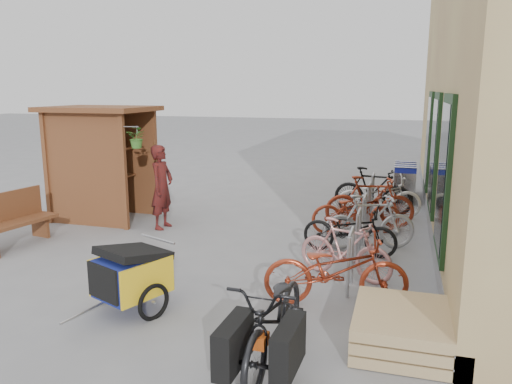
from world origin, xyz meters
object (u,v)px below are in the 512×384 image
(kiosk, at_px, (98,147))
(bike_4, at_px, (356,211))
(bench, at_px, (11,219))
(child_trailer, at_px, (131,273))
(pallet_stack, at_px, (401,329))
(bike_3, at_px, (369,222))
(bike_0, at_px, (336,270))
(cargo_bike, at_px, (275,320))
(shopping_carts, at_px, (405,177))
(person_kiosk, at_px, (162,187))
(bike_2, at_px, (350,230))
(bike_6, at_px, (378,197))
(bike_1, at_px, (345,249))
(bike_7, at_px, (373,191))
(bike_5, at_px, (370,202))

(kiosk, bearing_deg, bike_4, 4.27)
(bench, relative_size, child_trailer, 1.06)
(pallet_stack, relative_size, bike_3, 0.73)
(kiosk, bearing_deg, bench, -100.62)
(bike_0, distance_m, bike_4, 3.42)
(cargo_bike, bearing_deg, bench, 157.97)
(shopping_carts, bearing_deg, child_trailer, -112.69)
(kiosk, bearing_deg, bike_0, -28.99)
(person_kiosk, bearing_deg, bike_3, -90.10)
(kiosk, relative_size, person_kiosk, 1.48)
(bench, bearing_deg, child_trailer, -17.40)
(bike_2, bearing_deg, bike_0, -171.81)
(child_trailer, relative_size, bike_6, 0.83)
(bike_4, bearing_deg, bench, 93.79)
(person_kiosk, bearing_deg, kiosk, 82.35)
(shopping_carts, bearing_deg, kiosk, -147.77)
(kiosk, xyz_separation_m, pallet_stack, (6.28, -3.87, -1.34))
(bike_6, bearing_deg, cargo_bike, 164.25)
(pallet_stack, height_order, shopping_carts, shopping_carts)
(child_trailer, relative_size, person_kiosk, 0.89)
(bike_6, bearing_deg, shopping_carts, -23.08)
(bench, relative_size, cargo_bike, 0.84)
(bench, height_order, bike_3, bike_3)
(kiosk, height_order, shopping_carts, kiosk)
(shopping_carts, bearing_deg, cargo_bike, -98.12)
(bike_0, height_order, bike_6, bike_0)
(shopping_carts, distance_m, bike_1, 6.02)
(bike_1, height_order, bike_7, bike_7)
(bike_1, bearing_deg, cargo_bike, -169.75)
(kiosk, relative_size, cargo_bike, 1.31)
(bike_2, distance_m, bike_3, 0.46)
(pallet_stack, xyz_separation_m, cargo_bike, (-1.22, -0.74, 0.28))
(bike_3, distance_m, bike_6, 2.26)
(bike_3, height_order, bike_4, bike_3)
(shopping_carts, bearing_deg, bike_0, -96.74)
(pallet_stack, bearing_deg, bike_4, 101.81)
(child_trailer, distance_m, cargo_bike, 2.18)
(bike_1, relative_size, bike_4, 0.86)
(bike_0, distance_m, bike_5, 3.88)
(kiosk, distance_m, bike_7, 6.07)
(cargo_bike, relative_size, bike_1, 1.28)
(bike_1, xyz_separation_m, bike_5, (0.16, 2.86, 0.09))
(bike_4, bearing_deg, child_trailer, 130.93)
(bike_4, distance_m, bike_5, 0.51)
(person_kiosk, relative_size, bike_5, 0.95)
(bike_7, bearing_deg, bike_4, -179.92)
(shopping_carts, relative_size, person_kiosk, 1.07)
(kiosk, distance_m, bike_1, 5.92)
(bike_1, xyz_separation_m, bike_6, (0.28, 3.74, 0.03))
(pallet_stack, xyz_separation_m, bike_6, (-0.54, 5.60, 0.27))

